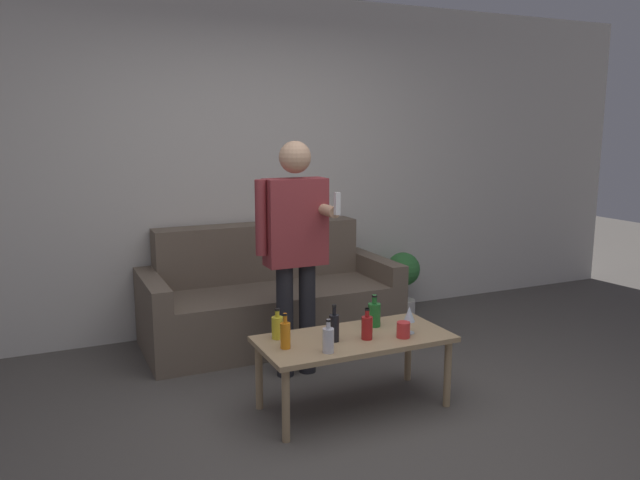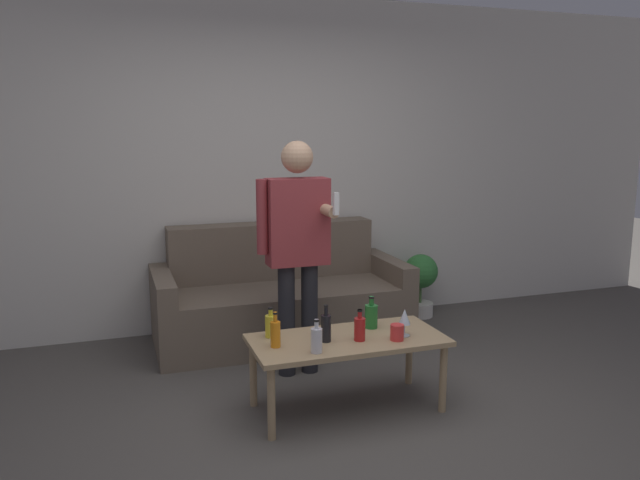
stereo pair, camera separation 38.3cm
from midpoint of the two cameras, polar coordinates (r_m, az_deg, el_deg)
name	(u,v)px [view 2 (the right image)]	position (r m, az deg, el deg)	size (l,w,h in m)	color
ground_plane	(360,451)	(3.43, 7.01, -18.71)	(16.00, 16.00, 0.00)	#514C47
wall_back	(256,165)	(5.15, -3.79, 6.86)	(8.00, 0.06, 2.70)	silver
couch	(280,299)	(4.95, -1.46, -5.44)	(1.95, 0.85, 0.89)	#6B5B4C
coffee_table	(347,345)	(3.72, 5.51, -9.62)	(1.14, 0.54, 0.44)	tan
bottle_orange	(275,333)	(3.52, -0.96, -8.57)	(0.06, 0.06, 0.20)	orange
bottle_green	(317,339)	(3.44, 2.91, -9.12)	(0.06, 0.06, 0.19)	silver
bottle_dark	(371,315)	(3.87, 7.56, -6.89)	(0.08, 0.08, 0.20)	#23752D
bottle_yellow	(271,325)	(3.68, -1.54, -7.84)	(0.07, 0.07, 0.18)	yellow
bottle_red	(360,328)	(3.64, 6.69, -8.06)	(0.07, 0.07, 0.19)	#B21E1E
bottle_clear	(326,327)	(3.60, 3.63, -8.01)	(0.06, 0.06, 0.22)	black
wine_glass_near	(405,318)	(3.75, 10.68, -7.03)	(0.07, 0.07, 0.16)	silver
cup_on_table	(397,332)	(3.69, 10.06, -8.36)	(0.08, 0.08, 0.09)	red
person_standing_front	(297,240)	(4.09, 0.56, -0.01)	(0.48, 0.41, 1.57)	#232328
potted_plant	(421,279)	(5.59, 11.13, -3.53)	(0.30, 0.30, 0.56)	silver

